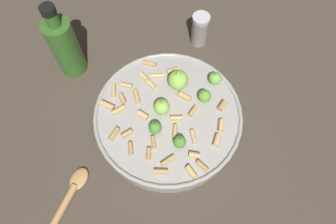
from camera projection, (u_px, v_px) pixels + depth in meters
The scene contains 5 objects.
ground_plane at pixel (168, 125), 0.73m from camera, with size 2.40×2.40×0.00m, color #42382D.
cooking_pan at pixel (168, 118), 0.70m from camera, with size 0.33×0.33×0.12m.
pepper_shaker at pixel (200, 30), 0.80m from camera, with size 0.05×0.05×0.09m.
olive_oil_bottle at pixel (65, 46), 0.73m from camera, with size 0.07×0.07×0.21m.
wooden_spoon at pixel (61, 210), 0.64m from camera, with size 0.21×0.13×0.02m.
Camera 1 is at (0.29, -0.03, 0.67)m, focal length 32.34 mm.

